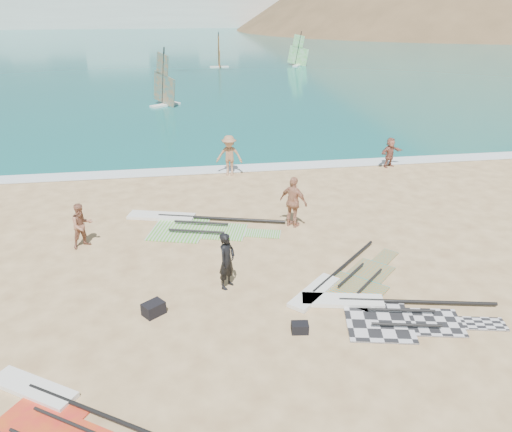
{
  "coord_description": "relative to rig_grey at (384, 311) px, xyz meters",
  "views": [
    {
      "loc": [
        -3.38,
        -11.7,
        7.92
      ],
      "look_at": [
        -0.92,
        4.0,
        1.0
      ],
      "focal_mm": 35.0,
      "sensor_mm": 36.0,
      "label": 1
    }
  ],
  "objects": [
    {
      "name": "gear_bag_near",
      "position": [
        -6.24,
        0.92,
        0.13
      ],
      "size": [
        0.7,
        0.66,
        0.36
      ],
      "primitive_type": "cube",
      "rotation": [
        0.0,
        0.0,
        0.64
      ],
      "color": "black",
      "rests_on": "ground"
    },
    {
      "name": "beachgoer_left",
      "position": [
        -8.75,
        5.46,
        0.74
      ],
      "size": [
        0.97,
        0.92,
        1.59
      ],
      "primitive_type": "imported",
      "rotation": [
        0.0,
        0.0,
        0.57
      ],
      "color": "#9C644C",
      "rests_on": "ground"
    },
    {
      "name": "person_wetsuit",
      "position": [
        -4.1,
        2.04,
        0.83
      ],
      "size": [
        0.73,
        0.76,
        1.75
      ],
      "primitive_type": "imported",
      "rotation": [
        0.0,
        0.0,
        0.9
      ],
      "color": "black",
      "rests_on": "ground"
    },
    {
      "name": "surf_line",
      "position": [
        -1.87,
        13.18,
        -0.05
      ],
      "size": [
        300.0,
        1.2,
        0.04
      ],
      "primitive_type": "cube",
      "color": "white",
      "rests_on": "ground"
    },
    {
      "name": "rig_grey",
      "position": [
        0.0,
        0.0,
        0.0
      ],
      "size": [
        5.4,
        2.66,
        0.2
      ],
      "rotation": [
        0.0,
        0.0,
        -0.21
      ],
      "color": "#232326",
      "rests_on": "ground"
    },
    {
      "name": "beachgoer_mid",
      "position": [
        -2.93,
        12.38,
        0.94
      ],
      "size": [
        1.42,
        1.04,
        1.97
      ],
      "primitive_type": "imported",
      "rotation": [
        0.0,
        0.0,
        -0.26
      ],
      "color": "#A47655",
      "rests_on": "ground"
    },
    {
      "name": "sea",
      "position": [
        -1.87,
        132.88,
        -0.05
      ],
      "size": [
        300.0,
        240.0,
        0.06
      ],
      "primitive_type": "cube",
      "color": "#0E5D62",
      "rests_on": "ground"
    },
    {
      "name": "rig_red",
      "position": [
        -8.18,
        -2.52,
        -0.0
      ],
      "size": [
        4.36,
        3.8,
        0.2
      ],
      "rotation": [
        0.0,
        0.0,
        -0.58
      ],
      "color": "red",
      "rests_on": "ground"
    },
    {
      "name": "windsurfer_right",
      "position": [
        10.38,
        54.24,
        1.21
      ],
      "size": [
        2.48,
        2.36,
        4.29
      ],
      "rotation": [
        0.0,
        0.0,
        1.02
      ],
      "color": "white",
      "rests_on": "ground"
    },
    {
      "name": "rig_green",
      "position": [
        -5.09,
        6.7,
        0.0
      ],
      "size": [
        6.07,
        3.29,
        0.2
      ],
      "rotation": [
        0.0,
        0.0,
        -0.28
      ],
      "color": "#4EC323",
      "rests_on": "ground"
    },
    {
      "name": "gear_bag_far",
      "position": [
        -2.48,
        -0.48,
        0.08
      ],
      "size": [
        0.48,
        0.36,
        0.27
      ],
      "primitive_type": "cube",
      "rotation": [
        0.0,
        0.0,
        -0.13
      ],
      "color": "black",
      "rests_on": "ground"
    },
    {
      "name": "rig_orange",
      "position": [
        -0.64,
        1.63,
        -0.0
      ],
      "size": [
        4.43,
        4.02,
        0.2
      ],
      "rotation": [
        0.0,
        0.0,
        0.79
      ],
      "color": "orange",
      "rests_on": "ground"
    },
    {
      "name": "windsurfer_centre",
      "position": [
        0.21,
        54.24,
        1.22
      ],
      "size": [
        2.36,
        2.89,
        4.31
      ],
      "rotation": [
        0.0,
        0.0,
        -0.0
      ],
      "color": "white",
      "rests_on": "ground"
    },
    {
      "name": "headland_main",
      "position": [
        83.13,
        130.88,
        -0.05
      ],
      "size": [
        143.0,
        143.0,
        45.0
      ],
      "primitive_type": "cone",
      "color": "brown",
      "rests_on": "ground"
    },
    {
      "name": "windsurfer_left",
      "position": [
        -6.24,
        30.2,
        1.28
      ],
      "size": [
        2.48,
        2.55,
        4.61
      ],
      "rotation": [
        0.0,
        0.0,
        0.62
      ],
      "color": "white",
      "rests_on": "ground"
    },
    {
      "name": "ground",
      "position": [
        -1.87,
        0.88,
        -0.05
      ],
      "size": [
        300.0,
        300.0,
        0.0
      ],
      "primitive_type": "plane",
      "color": "#E4BF85",
      "rests_on": "ground"
    },
    {
      "name": "far_town",
      "position": [
        -17.59,
        150.88,
        4.44
      ],
      "size": [
        160.0,
        8.0,
        12.0
      ],
      "color": "white",
      "rests_on": "ground"
    },
    {
      "name": "beachgoer_right",
      "position": [
        5.29,
        12.38,
        0.72
      ],
      "size": [
        1.48,
        0.98,
        1.53
      ],
      "primitive_type": "imported",
      "rotation": [
        0.0,
        0.0,
        0.41
      ],
      "color": "#9D5D4B",
      "rests_on": "ground"
    },
    {
      "name": "beachgoer_back",
      "position": [
        -1.2,
        5.99,
        0.93
      ],
      "size": [
        1.15,
        1.14,
        1.96
      ],
      "primitive_type": "imported",
      "rotation": [
        0.0,
        0.0,
        2.36
      ],
      "color": "tan",
      "rests_on": "ground"
    }
  ]
}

